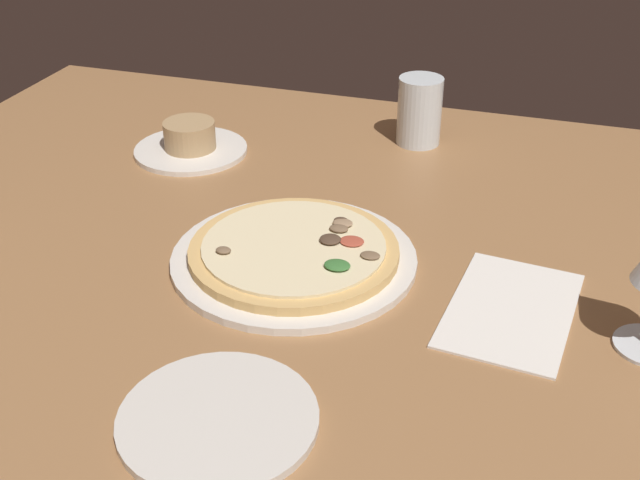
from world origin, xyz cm
name	(u,v)px	position (x,y,z in cm)	size (l,w,h in cm)	color
dining_table	(346,273)	(0.00, 0.00, 2.00)	(150.00, 110.00, 4.00)	#996B42
pizza_main	(294,254)	(-5.90, -2.50, 5.18)	(30.45, 30.45, 3.26)	silver
ramekin_on_saucer	(190,142)	(-32.45, 23.40, 5.76)	(17.85, 17.85, 5.14)	silver
water_glass	(419,116)	(1.03, 38.32, 8.66)	(7.10, 7.10, 10.90)	silver
side_plate	(218,419)	(-3.31, -31.51, 4.45)	(19.07, 19.07, 0.90)	silver
paper_menu	(511,310)	(20.85, -4.79, 4.15)	(13.37, 20.65, 0.30)	white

